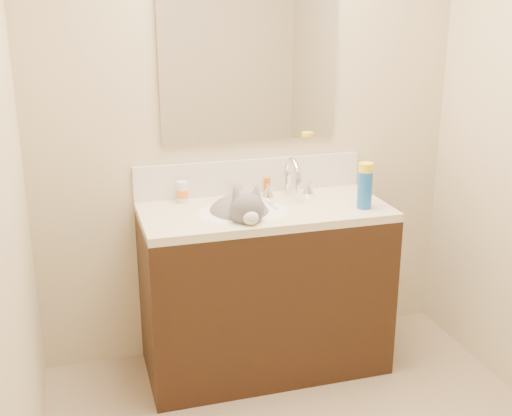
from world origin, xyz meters
TOP-DOWN VIEW (x-y plane):
  - room_shell at (0.00, 0.00)m, footprint 2.24×2.54m
  - vanity_cabinet at (0.00, 0.97)m, footprint 1.20×0.55m
  - counter_slab at (0.00, 0.97)m, footprint 1.20×0.55m
  - basin at (-0.12, 0.94)m, footprint 0.45×0.36m
  - faucet at (0.18, 1.11)m, footprint 0.28×0.20m
  - cat at (-0.13, 0.94)m, footprint 0.35×0.43m
  - backsplash at (0.00, 1.24)m, footprint 1.20×0.02m
  - mirror at (0.00, 1.24)m, footprint 0.90×0.02m
  - pill_bottle at (-0.37, 1.18)m, footprint 0.07×0.07m
  - pill_label at (-0.37, 1.18)m, footprint 0.07×0.07m
  - silver_jar at (-0.09, 1.18)m, footprint 0.06×0.06m
  - amber_bottle at (0.07, 1.18)m, footprint 0.04×0.04m
  - toothbrush at (0.04, 1.00)m, footprint 0.03×0.15m
  - toothbrush_head at (0.04, 1.00)m, footprint 0.02×0.03m
  - spray_can at (0.46, 0.84)m, footprint 0.09×0.09m
  - spray_cap at (0.46, 0.84)m, footprint 0.09×0.09m

SIDE VIEW (x-z plane):
  - vanity_cabinet at x=0.00m, z-range 0.00..0.82m
  - basin at x=-0.12m, z-range 0.72..0.86m
  - cat at x=-0.13m, z-range 0.67..1.00m
  - counter_slab at x=0.00m, z-range 0.82..0.86m
  - toothbrush at x=0.04m, z-range 0.86..0.87m
  - toothbrush_head at x=0.04m, z-range 0.86..0.87m
  - silver_jar at x=-0.09m, z-range 0.86..0.92m
  - pill_label at x=-0.37m, z-range 0.89..0.92m
  - amber_bottle at x=0.07m, z-range 0.86..0.95m
  - pill_bottle at x=-0.37m, z-range 0.86..0.97m
  - faucet at x=0.18m, z-range 0.84..1.05m
  - backsplash at x=0.00m, z-range 0.86..1.04m
  - spray_can at x=0.46m, z-range 0.86..1.05m
  - spray_cap at x=0.46m, z-range 1.04..1.08m
  - room_shell at x=0.00m, z-range 0.23..2.75m
  - mirror at x=0.00m, z-range 1.14..1.94m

